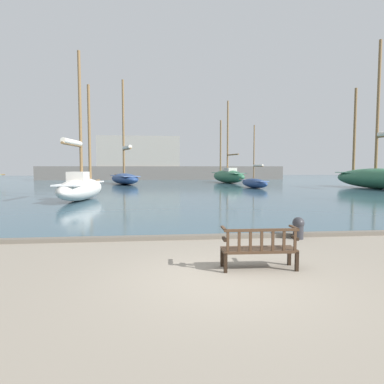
{
  "coord_description": "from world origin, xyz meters",
  "views": [
    {
      "loc": [
        -1.34,
        -6.49,
        2.21
      ],
      "look_at": [
        0.44,
        10.0,
        1.0
      ],
      "focal_mm": 32.0,
      "sensor_mm": 36.0,
      "label": 1
    }
  ],
  "objects_px": {
    "sailboat_distant_harbor": "(254,183)",
    "sailboat_nearest_port": "(228,175)",
    "mooring_bollard": "(298,227)",
    "sailboat_nearest_starboard": "(81,186)",
    "park_bench": "(259,248)",
    "sailboat_far_starboard": "(378,176)",
    "sailboat_mid_starboard": "(125,177)"
  },
  "relations": [
    {
      "from": "sailboat_distant_harbor",
      "to": "sailboat_nearest_port",
      "type": "bearing_deg",
      "value": 91.53
    },
    {
      "from": "mooring_bollard",
      "to": "sailboat_nearest_port",
      "type": "bearing_deg",
      "value": 81.26
    },
    {
      "from": "sailboat_nearest_starboard",
      "to": "sailboat_distant_harbor",
      "type": "height_order",
      "value": "sailboat_nearest_starboard"
    },
    {
      "from": "park_bench",
      "to": "mooring_bollard",
      "type": "bearing_deg",
      "value": 53.71
    },
    {
      "from": "park_bench",
      "to": "sailboat_distant_harbor",
      "type": "relative_size",
      "value": 0.24
    },
    {
      "from": "sailboat_distant_harbor",
      "to": "sailboat_far_starboard",
      "type": "height_order",
      "value": "sailboat_far_starboard"
    },
    {
      "from": "sailboat_nearest_starboard",
      "to": "sailboat_mid_starboard",
      "type": "relative_size",
      "value": 0.74
    },
    {
      "from": "park_bench",
      "to": "sailboat_mid_starboard",
      "type": "relative_size",
      "value": 0.13
    },
    {
      "from": "sailboat_mid_starboard",
      "to": "sailboat_distant_harbor",
      "type": "bearing_deg",
      "value": -33.19
    },
    {
      "from": "sailboat_mid_starboard",
      "to": "sailboat_nearest_port",
      "type": "bearing_deg",
      "value": 9.03
    },
    {
      "from": "sailboat_nearest_port",
      "to": "mooring_bollard",
      "type": "distance_m",
      "value": 35.8
    },
    {
      "from": "sailboat_distant_harbor",
      "to": "sailboat_mid_starboard",
      "type": "bearing_deg",
      "value": 146.81
    },
    {
      "from": "park_bench",
      "to": "sailboat_distant_harbor",
      "type": "xyz_separation_m",
      "value": [
        7.89,
        27.06,
        0.16
      ]
    },
    {
      "from": "sailboat_nearest_port",
      "to": "sailboat_nearest_starboard",
      "type": "height_order",
      "value": "sailboat_nearest_port"
    },
    {
      "from": "sailboat_nearest_starboard",
      "to": "mooring_bollard",
      "type": "relative_size",
      "value": 14.09
    },
    {
      "from": "sailboat_far_starboard",
      "to": "mooring_bollard",
      "type": "distance_m",
      "value": 27.99
    },
    {
      "from": "sailboat_mid_starboard",
      "to": "sailboat_far_starboard",
      "type": "relative_size",
      "value": 0.89
    },
    {
      "from": "sailboat_nearest_port",
      "to": "sailboat_distant_harbor",
      "type": "height_order",
      "value": "sailboat_nearest_port"
    },
    {
      "from": "sailboat_distant_harbor",
      "to": "sailboat_nearest_starboard",
      "type": "bearing_deg",
      "value": -142.64
    },
    {
      "from": "park_bench",
      "to": "sailboat_mid_starboard",
      "type": "bearing_deg",
      "value": 99.43
    },
    {
      "from": "sailboat_nearest_port",
      "to": "sailboat_far_starboard",
      "type": "relative_size",
      "value": 0.76
    },
    {
      "from": "sailboat_nearest_port",
      "to": "mooring_bollard",
      "type": "xyz_separation_m",
      "value": [
        -5.44,
        -35.38,
        -0.74
      ]
    },
    {
      "from": "sailboat_distant_harbor",
      "to": "sailboat_mid_starboard",
      "type": "distance_m",
      "value": 16.61
    },
    {
      "from": "sailboat_nearest_starboard",
      "to": "sailboat_far_starboard",
      "type": "bearing_deg",
      "value": 18.58
    },
    {
      "from": "sailboat_nearest_port",
      "to": "park_bench",
      "type": "bearing_deg",
      "value": -101.21
    },
    {
      "from": "sailboat_mid_starboard",
      "to": "mooring_bollard",
      "type": "xyz_separation_m",
      "value": [
        8.15,
        -33.22,
        -0.63
      ]
    },
    {
      "from": "sailboat_mid_starboard",
      "to": "sailboat_far_starboard",
      "type": "distance_m",
      "value": 28.19
    },
    {
      "from": "sailboat_nearest_starboard",
      "to": "mooring_bollard",
      "type": "bearing_deg",
      "value": -54.31
    },
    {
      "from": "sailboat_nearest_port",
      "to": "sailboat_mid_starboard",
      "type": "height_order",
      "value": "sailboat_mid_starboard"
    },
    {
      "from": "park_bench",
      "to": "mooring_bollard",
      "type": "relative_size",
      "value": 2.39
    },
    {
      "from": "park_bench",
      "to": "mooring_bollard",
      "type": "height_order",
      "value": "park_bench"
    },
    {
      "from": "sailboat_nearest_port",
      "to": "sailboat_distant_harbor",
      "type": "xyz_separation_m",
      "value": [
        0.3,
        -11.25,
        -0.48
      ]
    }
  ]
}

